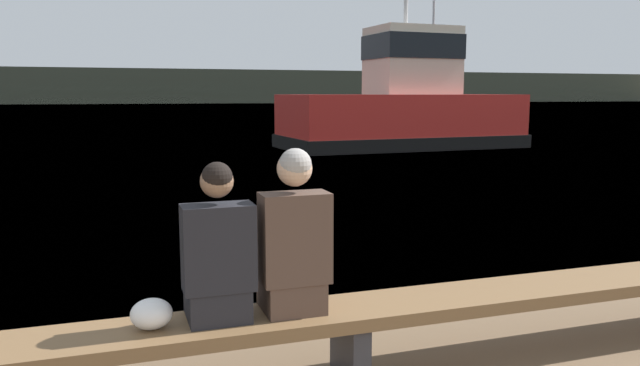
{
  "coord_description": "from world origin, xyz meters",
  "views": [
    {
      "loc": [
        -1.26,
        -0.14,
        1.82
      ],
      "look_at": [
        0.95,
        6.42,
        0.83
      ],
      "focal_mm": 35.0,
      "sensor_mm": 36.0,
      "label": 1
    }
  ],
  "objects_px": {
    "shopping_bag": "(151,314)",
    "person_right": "(294,242)",
    "person_left": "(218,255)",
    "tugboat_red": "(403,110)",
    "bench_main": "(350,318)",
    "moored_sailboat": "(437,118)"
  },
  "relations": [
    {
      "from": "shopping_bag",
      "to": "person_right",
      "type": "bearing_deg",
      "value": -0.03
    },
    {
      "from": "person_left",
      "to": "tugboat_red",
      "type": "xyz_separation_m",
      "value": [
        8.94,
        15.8,
        0.39
      ]
    },
    {
      "from": "bench_main",
      "to": "tugboat_red",
      "type": "bearing_deg",
      "value": 62.84
    },
    {
      "from": "person_right",
      "to": "moored_sailboat",
      "type": "relative_size",
      "value": 0.13
    },
    {
      "from": "person_left",
      "to": "shopping_bag",
      "type": "xyz_separation_m",
      "value": [
        -0.39,
        -0.0,
        -0.31
      ]
    },
    {
      "from": "shopping_bag",
      "to": "moored_sailboat",
      "type": "xyz_separation_m",
      "value": [
        15.19,
        23.98,
        0.05
      ]
    },
    {
      "from": "person_right",
      "to": "shopping_bag",
      "type": "relative_size",
      "value": 4.28
    },
    {
      "from": "bench_main",
      "to": "moored_sailboat",
      "type": "xyz_separation_m",
      "value": [
        13.97,
        23.99,
        0.22
      ]
    },
    {
      "from": "person_left",
      "to": "moored_sailboat",
      "type": "height_order",
      "value": "moored_sailboat"
    },
    {
      "from": "person_left",
      "to": "tugboat_red",
      "type": "relative_size",
      "value": 0.12
    },
    {
      "from": "person_left",
      "to": "tugboat_red",
      "type": "height_order",
      "value": "tugboat_red"
    },
    {
      "from": "shopping_bag",
      "to": "tugboat_red",
      "type": "xyz_separation_m",
      "value": [
        9.33,
        15.8,
        0.7
      ]
    },
    {
      "from": "person_right",
      "to": "moored_sailboat",
      "type": "xyz_separation_m",
      "value": [
        14.34,
        23.98,
        -0.31
      ]
    },
    {
      "from": "bench_main",
      "to": "tugboat_red",
      "type": "relative_size",
      "value": 0.87
    },
    {
      "from": "moored_sailboat",
      "to": "shopping_bag",
      "type": "bearing_deg",
      "value": 134.13
    },
    {
      "from": "shopping_bag",
      "to": "tugboat_red",
      "type": "distance_m",
      "value": 18.36
    },
    {
      "from": "person_left",
      "to": "person_right",
      "type": "xyz_separation_m",
      "value": [
        0.47,
        -0.0,
        0.04
      ]
    },
    {
      "from": "shopping_bag",
      "to": "person_left",
      "type": "bearing_deg",
      "value": 0.34
    },
    {
      "from": "tugboat_red",
      "to": "bench_main",
      "type": "bearing_deg",
      "value": 150.24
    },
    {
      "from": "tugboat_red",
      "to": "moored_sailboat",
      "type": "height_order",
      "value": "moored_sailboat"
    },
    {
      "from": "person_right",
      "to": "shopping_bag",
      "type": "distance_m",
      "value": 0.93
    },
    {
      "from": "shopping_bag",
      "to": "tugboat_red",
      "type": "relative_size",
      "value": 0.03
    }
  ]
}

